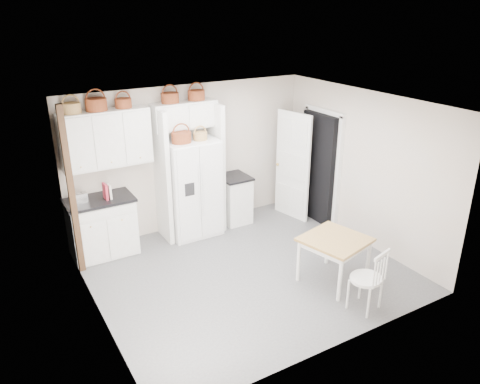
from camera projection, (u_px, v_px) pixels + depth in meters
floor at (247, 271)px, 7.27m from camera, size 4.50×4.50×0.00m
ceiling at (249, 105)px, 6.29m from camera, size 4.50×4.50×0.00m
wall_back at (190, 158)px, 8.38m from camera, size 4.50×0.00×4.50m
wall_left at (91, 229)px, 5.72m from camera, size 0.00×4.00×4.00m
wall_right at (362, 168)px, 7.84m from camera, size 0.00×4.00×4.00m
refrigerator at (191, 188)px, 8.20m from camera, size 0.90×0.72×1.74m
base_cab_left at (102, 227)px, 7.63m from camera, size 1.02×0.64×0.94m
base_cab_right at (234, 200)px, 8.81m from camera, size 0.49×0.59×0.87m
dining_table at (333, 260)px, 6.90m from camera, size 1.03×1.03×0.71m
windsor_chair at (366, 279)px, 6.22m from camera, size 0.55×0.52×0.93m
counter_left at (99, 200)px, 7.44m from camera, size 1.06×0.68×0.04m
counter_right at (234, 177)px, 8.64m from camera, size 0.53×0.63×0.04m
toaster at (79, 198)px, 7.25m from camera, size 0.23×0.13×0.16m
cookbook_red at (105, 191)px, 7.37m from camera, size 0.05×0.17×0.26m
cookbook_cream at (110, 192)px, 7.41m from camera, size 0.03×0.15×0.23m
basket_upper_a at (71, 108)px, 6.90m from camera, size 0.28×0.28×0.16m
basket_upper_b at (96, 105)px, 7.07m from camera, size 0.32×0.32×0.19m
basket_upper_c at (123, 103)px, 7.27m from camera, size 0.26×0.26×0.15m
basket_bridge_a at (170, 98)px, 7.64m from camera, size 0.30×0.30×0.17m
basket_bridge_b at (196, 95)px, 7.86m from camera, size 0.29×0.29×0.17m
basket_fridge_a at (181, 138)px, 7.67m from camera, size 0.33×0.33×0.18m
basket_fridge_b at (200, 136)px, 7.84m from camera, size 0.24×0.24×0.13m
upper_cabinet at (106, 139)px, 7.32m from camera, size 1.40×0.34×0.90m
bridge_cabinet at (184, 115)px, 7.87m from camera, size 1.12×0.34×0.45m
fridge_panel_left at (162, 177)px, 7.89m from camera, size 0.08×0.60×2.30m
fridge_panel_right at (216, 167)px, 8.37m from camera, size 0.08×0.60×2.30m
trim_post at (72, 193)px, 6.83m from camera, size 0.09×0.09×2.60m
doorway_void at (319, 168)px, 8.70m from camera, size 0.18×0.85×2.05m
door_slab at (293, 166)px, 8.80m from camera, size 0.21×0.79×2.05m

